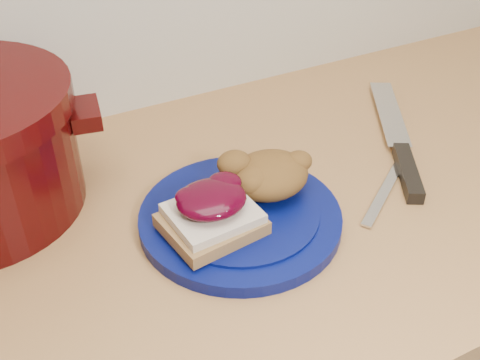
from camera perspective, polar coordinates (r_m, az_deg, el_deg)
name	(u,v)px	position (r m, az deg, el deg)	size (l,w,h in m)	color
plate	(240,218)	(0.74, 0.02, -3.65)	(0.25, 0.25, 0.02)	#050D4F
sandwich	(212,212)	(0.69, -2.71, -3.07)	(0.12, 0.10, 0.05)	olive
stuffing_mound	(269,175)	(0.75, 2.80, 0.47)	(0.10, 0.09, 0.05)	brown
chef_knife	(402,154)	(0.88, 15.14, 2.35)	(0.18, 0.29, 0.02)	black
butter_knife	(387,188)	(0.82, 13.72, -0.71)	(0.18, 0.01, 0.00)	silver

